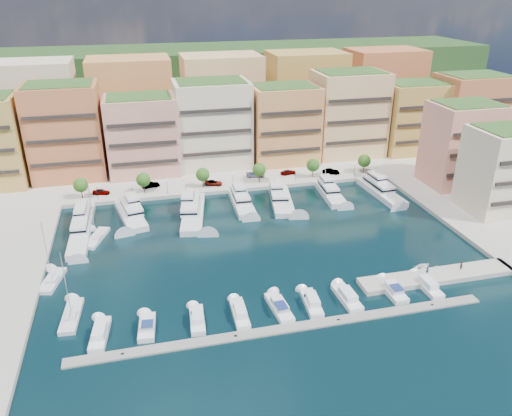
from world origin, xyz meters
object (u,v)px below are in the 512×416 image
object	(u,v)px
tree_0	(81,185)
cruiser_2	(197,320)
yacht_4	(281,199)
lamppost_4	(355,168)
tree_3	(259,170)
cruiser_7	(393,291)
tender_3	(437,267)
lamppost_2	(233,178)
sailboat_2	(97,239)
car_3	(256,175)
cruiser_5	(312,303)
car_4	(288,172)
sailboat_0	(72,317)
cruiser_0	(100,334)
yacht_0	(82,225)
yacht_5	(330,192)
lamppost_3	(296,173)
tender_2	(423,267)
lamppost_1	(167,184)
tree_4	(313,165)
tree_5	(364,161)
yacht_6	(380,189)
yacht_1	(131,213)
tree_1	(143,180)
cruiser_8	(427,286)
cruiser_3	(240,313)
car_2	(213,183)
tree_2	(203,175)
tender_1	(414,271)
yacht_2	(193,210)
cruiser_6	(347,298)
yacht_3	(241,201)
person_0	(427,270)
sailboat_1	(52,281)
lamppost_0	(97,190)
car_1	(151,185)
cruiser_4	(279,308)
car_5	(331,172)

from	to	relation	value
tree_0	cruiser_2	xyz separation A→B (m)	(22.45, -58.08, -4.20)
yacht_4	lamppost_4	bearing A→B (deg)	22.90
tree_3	cruiser_7	bearing A→B (deg)	-79.25
cruiser_2	tender_3	distance (m)	49.90
lamppost_2	sailboat_2	bearing A→B (deg)	-149.90
cruiser_7	car_3	world-z (taller)	car_3
cruiser_5	car_4	xyz separation A→B (m)	(14.76, 62.11, 1.22)
sailboat_0	tender_3	world-z (taller)	sailboat_0
cruiser_0	yacht_0	bearing A→B (deg)	97.64
tree_3	yacht_5	world-z (taller)	tree_3
cruiser_7	car_4	bearing A→B (deg)	91.11
tree_0	lamppost_3	world-z (taller)	tree_0
cruiser_0	tender_2	bearing A→B (deg)	5.96
lamppost_1	tender_2	world-z (taller)	lamppost_1
tree_4	tender_3	size ratio (longest dim) A/B	3.45
tree_5	yacht_6	bearing A→B (deg)	-95.68
tree_0	cruiser_5	xyz separation A→B (m)	(43.07, -58.09, -4.20)
yacht_1	cruiser_5	distance (m)	54.91
yacht_6	tree_1	bearing A→B (deg)	167.84
cruiser_8	cruiser_5	bearing A→B (deg)	179.99
cruiser_3	car_2	distance (m)	59.28
tree_2	tree_3	bearing A→B (deg)	0.00
lamppost_2	tender_3	xyz separation A→B (m)	(32.02, -50.10, -3.39)
tree_3	tender_2	distance (m)	55.91
tender_3	car_2	xyz separation A→B (m)	(-36.99, 53.35, 1.27)
cruiser_7	tender_1	world-z (taller)	cruiser_7
tree_2	cruiser_3	size ratio (longest dim) A/B	0.66
tree_4	tender_2	world-z (taller)	tree_4
yacht_2	cruiser_6	bearing A→B (deg)	-62.36
cruiser_2	cruiser_3	distance (m)	7.41
cruiser_2	yacht_3	bearing A→B (deg)	68.89
tree_2	person_0	world-z (taller)	tree_2
tree_0	sailboat_1	bearing A→B (deg)	-94.56
lamppost_0	yacht_4	xyz separation A→B (m)	(46.53, -10.75, -2.73)
lamppost_3	tender_3	xyz separation A→B (m)	(14.02, -50.10, -3.39)
lamppost_4	car_1	world-z (taller)	lamppost_4
lamppost_4	car_4	world-z (taller)	lamppost_4
tree_5	cruiser_4	xyz separation A→B (m)	(-42.99, -58.12, -4.17)
tree_3	yacht_2	size ratio (longest dim) A/B	0.25
tree_4	lamppost_1	bearing A→B (deg)	-176.87
yacht_2	sailboat_0	world-z (taller)	sailboat_0
lamppost_2	lamppost_3	bearing A→B (deg)	0.00
cruiser_4	tree_5	bearing A→B (deg)	53.51
cruiser_8	cruiser_4	bearing A→B (deg)	-179.95
tender_3	yacht_4	bearing A→B (deg)	39.54
car_5	cruiser_8	bearing A→B (deg)	-174.29
tree_3	lamppost_4	size ratio (longest dim) A/B	1.35
lamppost_2	car_1	distance (m)	22.94
yacht_4	cruiser_2	xyz separation A→B (m)	(-28.09, -45.03, -0.54)
tender_2	person_0	xyz separation A→B (m)	(-1.25, -3.41, 1.48)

